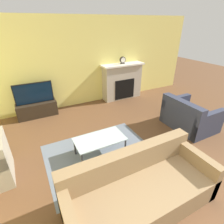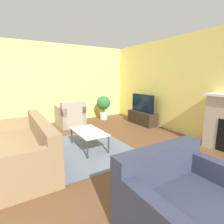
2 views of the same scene
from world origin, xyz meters
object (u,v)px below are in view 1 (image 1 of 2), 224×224
object	(u,v)px
couch_sectional	(139,190)
coffee_table	(100,140)
tv	(34,93)
mantel_clock	(123,60)
couch_loveseat	(189,117)

from	to	relation	value
couch_sectional	coffee_table	bearing A→B (deg)	92.65
tv	mantel_clock	distance (m)	2.99
tv	couch_loveseat	world-z (taller)	tv
tv	couch_sectional	bearing A→B (deg)	-74.75
coffee_table	couch_sectional	bearing A→B (deg)	-87.35
coffee_table	mantel_clock	xyz separation A→B (m)	(1.97, 2.48, 1.00)
tv	mantel_clock	size ratio (longest dim) A/B	4.39
tv	couch_sectional	distance (m)	3.87
couch_loveseat	coffee_table	bearing A→B (deg)	88.25
couch_sectional	coffee_table	xyz separation A→B (m)	(-0.06, 1.31, 0.07)
coffee_table	mantel_clock	world-z (taller)	mantel_clock
couch_sectional	couch_loveseat	distance (m)	2.74
tv	couch_loveseat	xyz separation A→B (m)	(3.46, -2.48, -0.43)
couch_loveseat	tv	bearing A→B (deg)	54.39
couch_loveseat	coffee_table	xyz separation A→B (m)	(-2.51, 0.08, 0.07)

